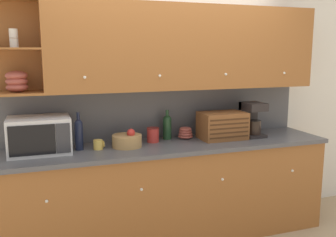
# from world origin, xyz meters

# --- Properties ---
(ground_plane) EXTENTS (24.00, 24.00, 0.00)m
(ground_plane) POSITION_xyz_m (0.00, 0.00, 0.00)
(ground_plane) COLOR tan
(wall_back) EXTENTS (5.50, 0.06, 2.60)m
(wall_back) POSITION_xyz_m (0.00, 0.03, 1.30)
(wall_back) COLOR silver
(wall_back) RESTS_ON ground_plane
(counter_unit) EXTENTS (3.12, 0.66, 0.96)m
(counter_unit) POSITION_xyz_m (0.00, -0.32, 0.48)
(counter_unit) COLOR #935628
(counter_unit) RESTS_ON ground_plane
(backsplash_panel) EXTENTS (3.10, 0.01, 0.51)m
(backsplash_panel) POSITION_xyz_m (0.00, -0.01, 1.21)
(backsplash_panel) COLOR #4C4C51
(backsplash_panel) RESTS_ON counter_unit
(upper_cabinets) EXTENTS (3.10, 0.37, 0.80)m
(upper_cabinets) POSITION_xyz_m (0.17, -0.17, 1.86)
(upper_cabinets) COLOR #935628
(upper_cabinets) RESTS_ON backsplash_panel
(microwave) EXTENTS (0.52, 0.38, 0.31)m
(microwave) POSITION_xyz_m (-1.19, -0.25, 1.11)
(microwave) COLOR silver
(microwave) RESTS_ON counter_unit
(wine_bottle) EXTENTS (0.07, 0.07, 0.34)m
(wine_bottle) POSITION_xyz_m (-0.85, -0.25, 1.11)
(wine_bottle) COLOR black
(wine_bottle) RESTS_ON counter_unit
(mug) EXTENTS (0.10, 0.09, 0.09)m
(mug) POSITION_xyz_m (-0.69, -0.29, 1.00)
(mug) COLOR gold
(mug) RESTS_ON counter_unit
(fruit_basket) EXTENTS (0.27, 0.27, 0.17)m
(fruit_basket) POSITION_xyz_m (-0.42, -0.29, 1.01)
(fruit_basket) COLOR #A87F4C
(fruit_basket) RESTS_ON counter_unit
(storage_canister) EXTENTS (0.12, 0.12, 0.14)m
(storage_canister) POSITION_xyz_m (-0.15, -0.19, 1.03)
(storage_canister) COLOR #B22D28
(storage_canister) RESTS_ON counter_unit
(second_wine_bottle) EXTENTS (0.09, 0.09, 0.30)m
(second_wine_bottle) POSITION_xyz_m (0.03, -0.12, 1.09)
(second_wine_bottle) COLOR #19381E
(second_wine_bottle) RESTS_ON counter_unit
(bowl_stack_on_counter) EXTENTS (0.15, 0.15, 0.12)m
(bowl_stack_on_counter) POSITION_xyz_m (0.21, -0.16, 1.01)
(bowl_stack_on_counter) COLOR #9E473D
(bowl_stack_on_counter) RESTS_ON counter_unit
(bread_box) EXTENTS (0.45, 0.30, 0.27)m
(bread_box) POSITION_xyz_m (0.56, -0.29, 1.09)
(bread_box) COLOR brown
(bread_box) RESTS_ON counter_unit
(coffee_maker) EXTENTS (0.20, 0.25, 0.35)m
(coffee_maker) POSITION_xyz_m (0.90, -0.27, 1.14)
(coffee_maker) COLOR black
(coffee_maker) RESTS_ON counter_unit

